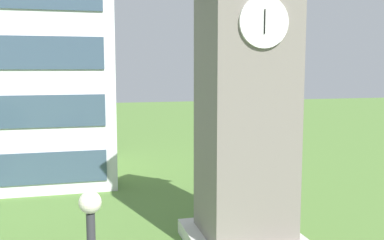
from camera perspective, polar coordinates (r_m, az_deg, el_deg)
The scene contains 1 object.
clock_tower at distance 17.38m, azimuth 6.83°, elevation 0.63°, with size 4.43×4.43×11.88m.
Camera 1 is at (-2.43, -11.32, 7.22)m, focal length 41.47 mm.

